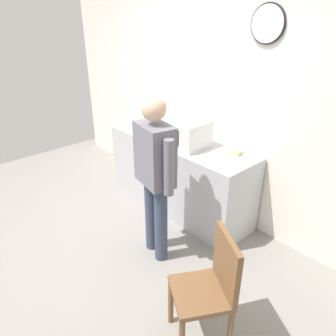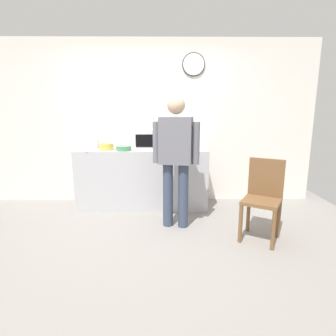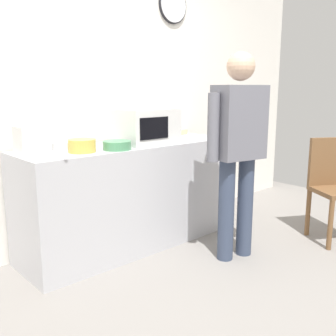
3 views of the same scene
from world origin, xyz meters
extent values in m
plane|color=gray|center=(0.00, 0.00, 0.00)|extent=(6.00, 6.00, 0.00)
cube|color=silver|center=(0.00, 1.60, 1.30)|extent=(5.40, 0.10, 2.60)
cylinder|color=white|center=(0.72, 1.54, 2.20)|extent=(0.33, 0.03, 0.33)
cylinder|color=black|center=(0.72, 1.54, 2.20)|extent=(0.35, 0.02, 0.35)
cube|color=#B7B7BC|center=(-0.08, 1.22, 0.46)|extent=(1.97, 0.62, 0.92)
cube|color=silver|center=(0.06, 1.17, 1.07)|extent=(0.50, 0.38, 0.30)
cube|color=black|center=(0.00, 0.98, 1.07)|extent=(0.30, 0.01, 0.18)
cylinder|color=white|center=(0.65, 1.35, 0.92)|extent=(0.23, 0.23, 0.01)
cube|color=#CCB181|center=(0.65, 1.35, 0.96)|extent=(0.12, 0.12, 0.05)
cylinder|color=#4C8E60|center=(-0.33, 1.04, 0.95)|extent=(0.22, 0.22, 0.07)
cylinder|color=white|center=(-0.63, 1.36, 0.95)|extent=(0.21, 0.21, 0.06)
cylinder|color=gold|center=(-0.60, 1.11, 0.96)|extent=(0.21, 0.21, 0.10)
cube|color=silver|center=(-0.89, 1.34, 1.02)|extent=(0.22, 0.18, 0.20)
cube|color=silver|center=(0.44, 1.16, 0.92)|extent=(0.15, 0.11, 0.01)
cube|color=silver|center=(-0.87, 0.98, 0.92)|extent=(0.06, 0.17, 0.01)
cylinder|color=#354057|center=(0.50, 0.41, 0.42)|extent=(0.13, 0.13, 0.84)
cylinder|color=#354057|center=(0.31, 0.45, 0.42)|extent=(0.13, 0.13, 0.84)
cube|color=slate|center=(0.41, 0.43, 1.13)|extent=(0.44, 0.32, 0.58)
cylinder|color=slate|center=(0.65, 0.38, 1.10)|extent=(0.09, 0.09, 0.52)
cylinder|color=slate|center=(0.16, 0.48, 1.10)|extent=(0.09, 0.09, 0.52)
sphere|color=#D1A889|center=(0.41, 0.43, 1.55)|extent=(0.22, 0.22, 0.22)
cylinder|color=brown|center=(1.13, -0.04, 0.23)|extent=(0.04, 0.04, 0.45)
cylinder|color=brown|center=(1.31, 0.27, 0.23)|extent=(0.04, 0.04, 0.45)
cylinder|color=brown|center=(1.62, 0.09, 0.23)|extent=(0.04, 0.04, 0.45)
cube|color=brown|center=(1.37, 0.02, 0.47)|extent=(0.55, 0.55, 0.04)
cube|color=brown|center=(1.47, 0.18, 0.71)|extent=(0.36, 0.24, 0.45)
camera|label=1|loc=(2.44, -1.27, 2.29)|focal=34.01mm
camera|label=2|loc=(0.27, -2.95, 1.48)|focal=29.25mm
camera|label=3|loc=(-2.07, -1.48, 1.39)|focal=41.79mm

